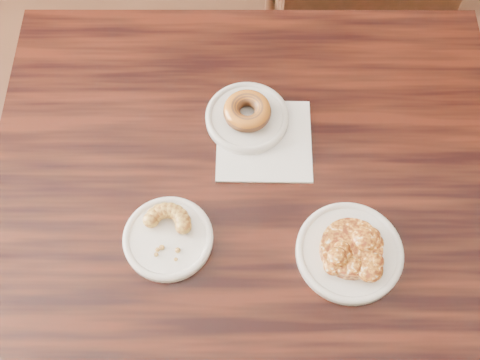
% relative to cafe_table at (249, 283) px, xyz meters
% --- Properties ---
extents(floor, '(5.00, 5.00, 0.00)m').
position_rel_cafe_table_xyz_m(floor, '(0.17, -0.03, -0.38)').
color(floor, black).
rests_on(floor, ground).
extents(cafe_table, '(1.11, 1.11, 0.75)m').
position_rel_cafe_table_xyz_m(cafe_table, '(0.00, 0.00, 0.00)').
color(cafe_table, black).
rests_on(cafe_table, floor).
extents(napkin, '(0.20, 0.20, 0.00)m').
position_rel_cafe_table_xyz_m(napkin, '(-0.01, 0.15, 0.38)').
color(napkin, white).
rests_on(napkin, cafe_table).
extents(plate_donut, '(0.15, 0.15, 0.01)m').
position_rel_cafe_table_xyz_m(plate_donut, '(-0.05, 0.19, 0.39)').
color(plate_donut, silver).
rests_on(plate_donut, napkin).
extents(plate_cruller, '(0.15, 0.15, 0.01)m').
position_rel_cafe_table_xyz_m(plate_cruller, '(-0.13, -0.07, 0.38)').
color(plate_cruller, white).
rests_on(plate_cruller, cafe_table).
extents(plate_fritter, '(0.18, 0.18, 0.01)m').
position_rel_cafe_table_xyz_m(plate_fritter, '(0.17, -0.03, 0.38)').
color(plate_fritter, silver).
rests_on(plate_fritter, cafe_table).
extents(glazed_donut, '(0.09, 0.09, 0.03)m').
position_rel_cafe_table_xyz_m(glazed_donut, '(-0.05, 0.19, 0.41)').
color(glazed_donut, '#924715').
rests_on(glazed_donut, plate_donut).
extents(apple_fritter, '(0.14, 0.14, 0.03)m').
position_rel_cafe_table_xyz_m(apple_fritter, '(0.17, -0.03, 0.40)').
color(apple_fritter, '#411407').
rests_on(apple_fritter, plate_fritter).
extents(cruller_fragment, '(0.10, 0.10, 0.03)m').
position_rel_cafe_table_xyz_m(cruller_fragment, '(-0.13, -0.07, 0.40)').
color(cruller_fragment, brown).
rests_on(cruller_fragment, plate_cruller).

